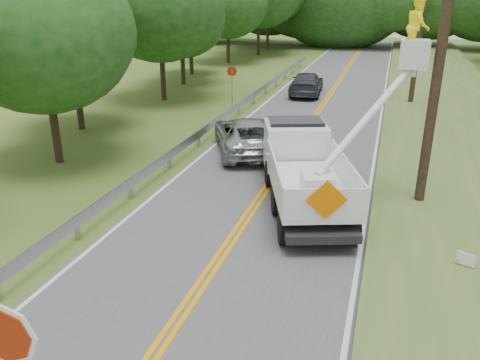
% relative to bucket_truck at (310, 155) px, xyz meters
% --- Properties ---
extents(road, '(7.20, 96.00, 0.03)m').
position_rel_bucket_truck_xyz_m(road, '(-1.49, 5.15, -1.46)').
color(road, '#4B4A4D').
rests_on(road, ground).
extents(guardrail, '(0.18, 48.00, 0.77)m').
position_rel_bucket_truck_xyz_m(guardrail, '(-5.51, 6.06, -0.92)').
color(guardrail, '#9A9CA3').
rests_on(guardrail, ground).
extents(utility_poles, '(1.60, 43.30, 10.00)m').
position_rel_bucket_truck_xyz_m(utility_poles, '(3.51, 8.17, 3.80)').
color(utility_poles, black).
rests_on(utility_poles, ground).
extents(tall_grass_verge, '(7.00, 96.00, 0.30)m').
position_rel_bucket_truck_xyz_m(tall_grass_verge, '(5.61, 5.15, -1.32)').
color(tall_grass_verge, '#446525').
rests_on(tall_grass_verge, ground).
extents(treeline_left, '(9.73, 56.84, 10.54)m').
position_rel_bucket_truck_xyz_m(treeline_left, '(-11.71, 22.51, 4.19)').
color(treeline_left, '#332319').
rests_on(treeline_left, ground).
extents(bucket_truck, '(5.21, 6.70, 6.33)m').
position_rel_bucket_truck_xyz_m(bucket_truck, '(0.00, 0.00, 0.00)').
color(bucket_truck, black).
rests_on(bucket_truck, road).
extents(suv_silver, '(4.33, 5.73, 1.45)m').
position_rel_bucket_truck_xyz_m(suv_silver, '(-3.36, 4.06, -0.73)').
color(suv_silver, '#A1A4A8').
rests_on(suv_silver, road).
extents(suv_darkgrey, '(2.37, 5.05, 1.42)m').
position_rel_bucket_truck_xyz_m(suv_darkgrey, '(-3.01, 16.81, -0.74)').
color(suv_darkgrey, '#373A3F').
rests_on(suv_darkgrey, road).
extents(stop_sign_permanent, '(0.55, 0.16, 2.62)m').
position_rel_bucket_truck_xyz_m(stop_sign_permanent, '(-6.03, 10.33, 0.28)').
color(stop_sign_permanent, '#9A9CA3').
rests_on(stop_sign_permanent, ground).
extents(yard_sign, '(0.43, 0.19, 0.65)m').
position_rel_bucket_truck_xyz_m(yard_sign, '(4.41, -3.73, -1.01)').
color(yard_sign, white).
rests_on(yard_sign, ground).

